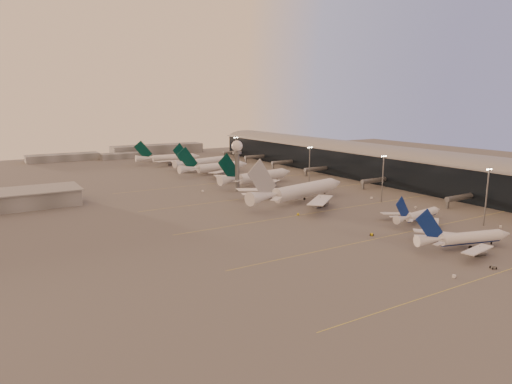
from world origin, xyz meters
TOP-DOWN VIEW (x-y plane):
  - ground at (0.00, 0.00)m, footprint 700.00×700.00m
  - taxiway_markings at (30.00, 56.00)m, footprint 180.00×185.25m
  - terminal at (107.88, 110.09)m, footprint 57.00×362.00m
  - radar_tower at (5.00, 120.00)m, footprint 6.40×6.40m
  - mast_a at (58.00, 0.00)m, footprint 3.60×0.56m
  - mast_b at (55.00, 55.00)m, footprint 3.60×0.56m
  - mast_c at (50.00, 110.00)m, footprint 3.60×0.56m
  - mast_d at (48.00, 200.00)m, footprint 3.60×0.56m
  - distant_horizon at (2.62, 325.14)m, footprint 165.00×37.50m
  - narrowbody_near at (22.94, -14.77)m, footprint 39.52×31.11m
  - narrowbody_mid at (38.26, 17.62)m, footprint 34.55×27.40m
  - widebody_white at (18.08, 76.80)m, footprint 71.34×56.53m
  - greentail_a at (25.37, 130.76)m, footprint 60.12×48.08m
  - greentail_b at (21.53, 183.18)m, footprint 58.53×47.00m
  - greentail_c at (27.78, 213.87)m, footprint 57.84×46.07m
  - greentail_d at (13.45, 254.76)m, footprint 55.47×44.60m
  - gsv_truck_a at (-3.90, -30.37)m, footprint 5.15×3.02m
  - gsv_tug_near at (12.97, -32.09)m, footprint 3.35×4.12m
  - gsv_catering_a at (60.85, -5.72)m, footprint 4.86×3.89m
  - gsv_tug_mid at (6.55, 13.86)m, footprint 3.58×3.69m
  - gsv_truck_b at (58.96, 36.12)m, footprint 5.25×3.21m
  - gsv_truck_c at (1.43, 55.35)m, footprint 4.71×4.63m
  - gsv_catering_b at (56.84, 63.67)m, footprint 4.91×2.40m
  - gsv_tug_far at (9.37, 94.37)m, footprint 3.41×3.80m
  - gsv_truck_d at (-14.24, 127.37)m, footprint 3.98×6.53m
  - gsv_tug_hangar at (50.98, 161.84)m, footprint 4.04×2.92m

SIDE VIEW (x-z plane):
  - ground at x=0.00m, z-range 0.00..0.00m
  - taxiway_markings at x=30.00m, z-range 0.00..0.02m
  - gsv_tug_mid at x=6.55m, z-range 0.01..0.93m
  - gsv_tug_far at x=9.37m, z-range 0.01..0.95m
  - gsv_tug_near at x=12.97m, z-range 0.02..1.04m
  - gsv_tug_hangar at x=50.98m, z-range 0.02..1.06m
  - gsv_truck_a at x=-3.90m, z-range 0.02..1.98m
  - gsv_truck_c at x=1.43m, z-range 0.02..1.99m
  - gsv_truck_b at x=58.96m, z-range 0.02..2.02m
  - gsv_truck_d at x=-14.24m, z-range 0.03..2.51m
  - gsv_catering_a at x=60.85m, z-range 0.00..3.66m
  - gsv_catering_b at x=56.84m, z-range 0.00..4.00m
  - narrowbody_mid at x=38.26m, z-range -4.03..9.51m
  - narrowbody_near at x=22.94m, z-range -4.70..11.09m
  - greentail_d at x=13.45m, z-range -6.52..13.64m
  - greentail_b at x=21.53m, z-range -6.89..14.42m
  - greentail_c at x=27.78m, z-range -6.97..14.58m
  - distant_horizon at x=2.62m, z-range -0.61..8.39m
  - greentail_a at x=25.37m, z-range -7.14..14.94m
  - widebody_white at x=18.08m, z-range -8.32..17.16m
  - terminal at x=107.88m, z-range -1.00..22.04m
  - mast_a at x=58.00m, z-range 1.24..26.24m
  - mast_b at x=55.00m, z-range 1.24..26.24m
  - mast_c at x=50.00m, z-range 1.24..26.24m
  - mast_d at x=48.00m, z-range 1.24..26.24m
  - radar_tower at x=5.00m, z-range 5.40..36.50m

